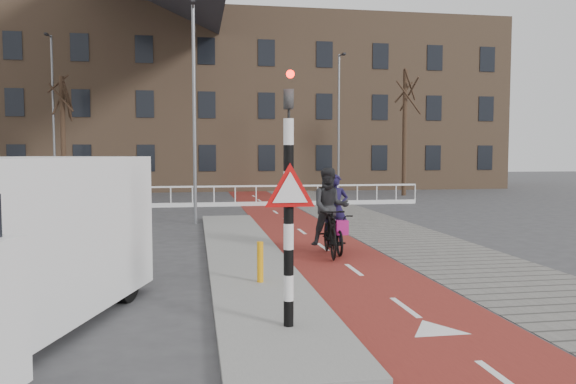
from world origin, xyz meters
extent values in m
plane|color=#38383A|center=(0.00, 0.00, 0.00)|extent=(120.00, 120.00, 0.00)
cube|color=maroon|center=(1.50, 10.00, 0.01)|extent=(2.50, 60.00, 0.01)
cube|color=slate|center=(4.30, 10.00, 0.01)|extent=(3.00, 60.00, 0.01)
cube|color=gray|center=(-0.70, 4.00, 0.06)|extent=(1.80, 16.00, 0.12)
cylinder|color=black|center=(-0.60, -2.00, 1.56)|extent=(0.14, 0.14, 2.88)
imported|color=black|center=(-0.60, -2.00, 3.40)|extent=(0.13, 0.16, 0.80)
cylinder|color=#FF0C05|center=(-0.60, -2.14, 3.58)|extent=(0.11, 0.02, 0.11)
cylinder|color=orange|center=(-0.68, 0.72, 0.50)|extent=(0.12, 0.12, 0.76)
imported|color=black|center=(1.64, 4.19, 0.51)|extent=(0.77, 1.94, 1.00)
imported|color=#191339|center=(1.64, 4.19, 1.12)|extent=(0.66, 0.45, 1.74)
cube|color=#B91A79|center=(1.67, 3.64, 0.71)|extent=(0.30, 0.20, 0.35)
imported|color=black|center=(1.37, 3.67, 0.62)|extent=(0.79, 2.09, 1.23)
imported|color=black|center=(1.37, 3.67, 1.21)|extent=(1.01, 0.82, 1.93)
cube|color=#1F9045|center=(-3.42, -1.45, 1.22)|extent=(1.06, 3.53, 0.55)
cylinder|color=black|center=(-4.96, 0.70, 0.40)|extent=(0.50, 0.85, 0.80)
cylinder|color=black|center=(-3.09, 0.15, 0.40)|extent=(0.50, 0.85, 0.80)
cube|color=silver|center=(-5.00, 17.00, 0.95)|extent=(28.00, 0.08, 0.08)
cube|color=silver|center=(-5.00, 17.00, 0.10)|extent=(28.00, 0.10, 0.20)
cube|color=#7F6047|center=(-3.00, 32.00, 6.00)|extent=(46.00, 10.00, 12.00)
cylinder|color=#302015|center=(-8.94, 22.65, 3.34)|extent=(0.27, 0.27, 6.67)
cylinder|color=#302015|center=(10.40, 22.17, 3.70)|extent=(0.26, 0.26, 7.41)
cylinder|color=slate|center=(-1.87, 10.67, 3.85)|extent=(0.12, 0.12, 7.69)
cylinder|color=slate|center=(-9.43, 22.75, 4.42)|extent=(0.12, 0.12, 8.84)
cylinder|color=slate|center=(6.12, 21.19, 4.00)|extent=(0.12, 0.12, 8.00)
camera|label=1|loc=(-1.87, -9.58, 2.53)|focal=35.00mm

